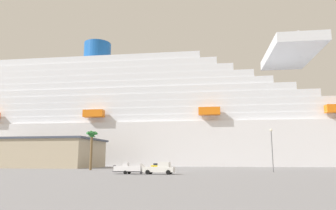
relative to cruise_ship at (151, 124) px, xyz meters
name	(u,v)px	position (x,y,z in m)	size (l,w,h in m)	color
ground_plane	(196,168)	(22.44, -29.93, -18.20)	(600.00, 600.00, 0.00)	gray
cruise_ship	(151,124)	(0.00, 0.00, 0.00)	(233.47, 45.15, 64.10)	white
terminal_building	(34,153)	(-30.66, -37.39, -13.47)	(43.78, 24.22, 9.41)	#B7A88C
pickup_truck	(160,168)	(20.40, -75.91, -17.15)	(5.64, 2.37, 2.20)	white
small_boat_on_trailer	(133,169)	(15.21, -75.80, -17.23)	(7.22, 2.43, 2.15)	#595960
palm_tree	(92,139)	(-1.45, -57.24, -10.45)	(3.04, 3.01, 9.90)	brown
street_lamp	(272,144)	(41.83, -62.96, -12.39)	(0.56, 0.56, 9.08)	slate
parked_car_yellow_taxi	(159,166)	(13.59, -45.01, -17.36)	(4.61, 2.69, 1.58)	yellow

